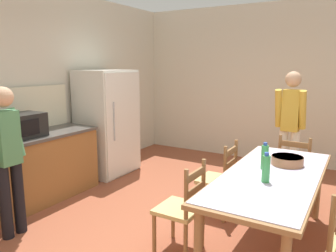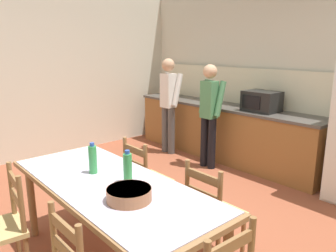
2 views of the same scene
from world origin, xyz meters
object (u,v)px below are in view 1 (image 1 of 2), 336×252
Objects in this scene: bottle_near_centre at (266,168)px; chair_side_far_left at (182,209)px; chair_side_far_right at (219,179)px; chair_head_end at (295,169)px; microwave at (22,126)px; serving_bowl at (287,160)px; refrigerator at (108,122)px; bottle_off_centre at (265,157)px; person_at_counter at (7,154)px; person_by_table at (290,123)px; dining_table at (272,182)px.

bottle_near_centre is 0.88m from chair_side_far_left.
chair_head_end is (0.87, -0.71, 0.00)m from chair_side_far_right.
microwave is 2.31m from chair_side_far_left.
microwave reaches higher than bottle_near_centre.
serving_bowl is 0.35× the size of chair_side_far_right.
bottle_near_centre is (-1.29, -2.93, 0.05)m from refrigerator.
microwave is at bearing 179.31° from refrigerator.
bottle_off_centre reaches higher than chair_side_far_left.
chair_side_far_right is 2.37m from person_at_counter.
serving_bowl is at bearing 96.07° from chair_head_end.
person_by_table is (0.86, -2.73, 0.10)m from refrigerator.
refrigerator is 3.10m from dining_table.
microwave is 2.92m from bottle_off_centre.
microwave is at bearing -65.45° from chair_side_far_right.
person_at_counter is (-2.13, -0.50, 0.04)m from refrigerator.
microwave is 3.15m from serving_bowl.
chair_side_far_left is 1.00× the size of chair_head_end.
bottle_off_centre is at bearing 45.29° from dining_table.
person_at_counter is at bearing -69.18° from chair_side_far_left.
person_at_counter reaches higher than dining_table.
bottle_off_centre is 0.85m from chair_side_far_right.
refrigerator reaches higher than microwave.
person_by_table reaches higher than chair_side_far_left.
chair_side_far_right is (1.02, -2.23, -0.61)m from microwave.
microwave is 0.55× the size of chair_side_far_right.
person_at_counter reaches higher than bottle_off_centre.
chair_side_far_left is 2.47m from person_by_table.
person_at_counter is at bearing -47.34° from chair_side_far_right.
refrigerator is 2.97m from chair_head_end.
serving_bowl is (0.37, -0.06, 0.13)m from dining_table.
person_by_table is at bearing 167.92° from chair_side_far_left.
bottle_off_centre is (-0.92, -2.82, 0.05)m from refrigerator.
bottle_near_centre is 1.00× the size of bottle_off_centre.
chair_side_far_right is 1.00× the size of chair_side_far_left.
chair_side_far_left is at bearing 123.36° from dining_table.
chair_head_end is (0.32, -2.92, -0.42)m from refrigerator.
serving_bowl is 1.05m from chair_head_end.
person_at_counter is at bearing 47.57° from chair_head_end.
bottle_off_centre is (0.10, 0.11, 0.21)m from dining_table.
microwave is 3.55m from chair_head_end.
refrigerator is 1.89× the size of chair_head_end.
chair_side_far_right is at bearing -18.51° from person_by_table.
person_at_counter reaches higher than chair_side_far_left.
dining_table is 1.23× the size of person_by_table.
refrigerator reaches higher than bottle_off_centre.
bottle_off_centre is 2.62m from person_at_counter.
dining_table is at bearing 123.71° from chair_side_far_left.
bottle_off_centre is at bearing -108.05° from refrigerator.
serving_bowl is (-0.66, -2.99, -0.03)m from refrigerator.
refrigerator is at bearing -123.73° from chair_side_far_left.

